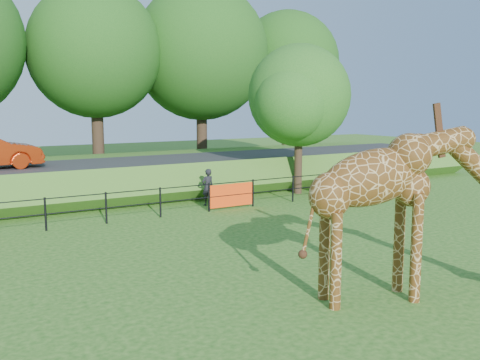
{
  "coord_description": "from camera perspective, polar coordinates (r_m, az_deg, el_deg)",
  "views": [
    {
      "loc": [
        -7.5,
        -9.73,
        4.07
      ],
      "look_at": [
        0.13,
        2.7,
        2.0
      ],
      "focal_mm": 40.0,
      "sensor_mm": 36.0,
      "label": 1
    }
  ],
  "objects": [
    {
      "name": "perimeter_fence",
      "position": [
        19.56,
        -8.49,
        -2.37
      ],
      "size": [
        28.07,
        0.1,
        1.1
      ],
      "primitive_type": null,
      "color": "black",
      "rests_on": "ground"
    },
    {
      "name": "bg_tree_line",
      "position": [
        33.23,
        -15.42,
        13.19
      ],
      "size": [
        37.3,
        8.8,
        11.82
      ],
      "color": "black",
      "rests_on": "ground"
    },
    {
      "name": "road",
      "position": [
        25.03,
        -13.94,
        1.63
      ],
      "size": [
        40.0,
        5.0,
        0.12
      ],
      "primitive_type": "cube",
      "color": "#29292B",
      "rests_on": "embankment"
    },
    {
      "name": "giraffe",
      "position": [
        11.83,
        18.21,
        -3.31
      ],
      "size": [
        5.13,
        2.4,
        3.63
      ],
      "primitive_type": null,
      "rotation": [
        0.0,
        0.0,
        -0.3
      ],
      "color": "#573311",
      "rests_on": "ground"
    },
    {
      "name": "ground",
      "position": [
        12.94,
        5.86,
        -10.3
      ],
      "size": [
        90.0,
        90.0,
        0.0
      ],
      "primitive_type": "plane",
      "color": "#205515",
      "rests_on": "ground"
    },
    {
      "name": "tree_east",
      "position": [
        24.55,
        6.46,
        8.52
      ],
      "size": [
        5.4,
        4.71,
        6.76
      ],
      "color": "black",
      "rests_on": "ground"
    },
    {
      "name": "visitor",
      "position": [
        21.66,
        -3.46,
        -0.76
      ],
      "size": [
        0.58,
        0.42,
        1.49
      ],
      "primitive_type": "imported",
      "rotation": [
        0.0,
        0.0,
        3.27
      ],
      "color": "black",
      "rests_on": "ground"
    },
    {
      "name": "embankment",
      "position": [
        26.54,
        -14.88,
        0.4
      ],
      "size": [
        40.0,
        9.0,
        1.3
      ],
      "primitive_type": "cube",
      "color": "#205515",
      "rests_on": "ground"
    }
  ]
}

